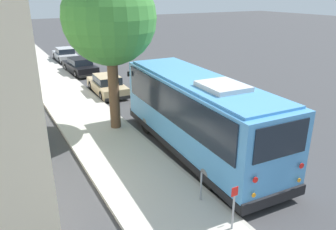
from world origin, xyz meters
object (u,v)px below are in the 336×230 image
Objects in this scene: parked_sedan_black at (80,66)px; street_tree at (108,12)px; parked_sedan_silver at (65,55)px; parked_sedan_tan at (107,85)px; sign_post_near at (233,208)px; sign_post_far at (201,186)px; shuttle_bus at (197,111)px.

parked_sedan_black is 13.58m from street_tree.
street_tree reaches higher than parked_sedan_silver.
parked_sedan_silver is at bearing 1.95° from parked_sedan_tan.
parked_sedan_silver is 27.56m from sign_post_near.
parked_sedan_silver is (6.21, -0.19, -0.03)m from parked_sedan_black.
street_tree reaches higher than parked_sedan_tan.
parked_sedan_silver is 3.13× the size of sign_post_near.
shuttle_bus is at bearing -31.81° from sign_post_far.
parked_sedan_silver is 26.00m from sign_post_far.
sign_post_far is (-19.74, 1.47, 0.04)m from parked_sedan_black.
sign_post_far is at bearing 0.00° from sign_post_near.
parked_sedan_black is at bearing 3.01° from parked_sedan_tan.
shuttle_bus is at bearing -178.15° from parked_sedan_silver.
street_tree is at bearing 166.61° from parked_sedan_tan.
parked_sedan_silver is 19.47m from street_tree.
sign_post_near is (-14.78, 1.52, 0.27)m from parked_sedan_tan.
parked_sedan_silver is 4.21× the size of sign_post_far.
parked_sedan_tan is at bearing 177.20° from parked_sedan_black.
sign_post_near is at bearing 172.80° from parked_sedan_black.
parked_sedan_black is 19.79m from sign_post_far.
parked_sedan_tan is at bearing -179.59° from parked_sedan_silver.
parked_sedan_black is 0.57× the size of street_tree.
sign_post_far is (-3.20, 1.99, -1.17)m from shuttle_bus.
sign_post_near is at bearing 160.29° from shuttle_bus.
shuttle_bus is at bearing 178.54° from parked_sedan_black.
sign_post_far is at bearing 177.36° from parked_sedan_silver.
street_tree is (-12.51, 1.66, 5.00)m from parked_sedan_black.
street_tree is 5.81× the size of sign_post_near.
parked_sedan_black is at bearing 179.30° from parked_sedan_silver.
shuttle_bus is 6.99× the size of sign_post_near.
street_tree is at bearing 1.23° from sign_post_near.
parked_sedan_tan is 0.57× the size of street_tree.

